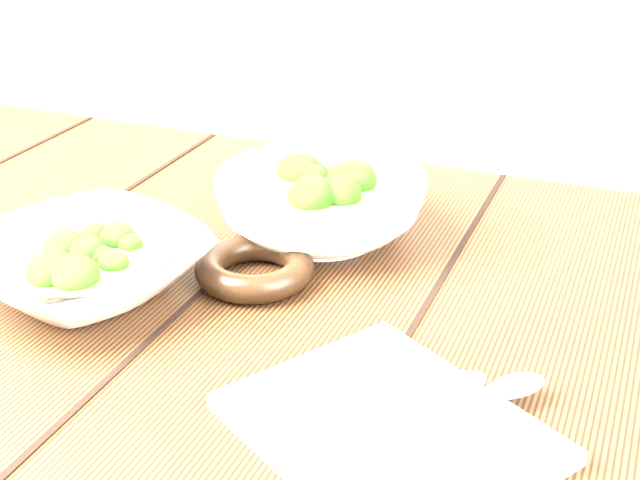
% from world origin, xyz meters
% --- Properties ---
extents(table, '(1.20, 0.80, 0.75)m').
position_xyz_m(table, '(0.00, 0.00, 0.63)').
color(table, '#382110').
rests_on(table, ground).
extents(soup_bowl_front, '(0.28, 0.28, 0.06)m').
position_xyz_m(soup_bowl_front, '(-0.12, -0.04, 0.78)').
color(soup_bowl_front, silver).
rests_on(soup_bowl_front, table).
extents(soup_bowl_back, '(0.26, 0.26, 0.08)m').
position_xyz_m(soup_bowl_back, '(0.04, 0.15, 0.79)').
color(soup_bowl_back, silver).
rests_on(soup_bowl_back, table).
extents(trivet, '(0.12, 0.12, 0.03)m').
position_xyz_m(trivet, '(0.02, 0.04, 0.76)').
color(trivet, black).
rests_on(trivet, table).
extents(napkin, '(0.27, 0.26, 0.01)m').
position_xyz_m(napkin, '(0.21, -0.13, 0.76)').
color(napkin, '#BFB49F').
rests_on(napkin, table).
extents(spoon_left, '(0.12, 0.15, 0.01)m').
position_xyz_m(spoon_left, '(0.22, -0.10, 0.76)').
color(spoon_left, '#B6B0A1').
rests_on(spoon_left, napkin).
extents(spoon_right, '(0.12, 0.15, 0.01)m').
position_xyz_m(spoon_right, '(0.26, -0.09, 0.76)').
color(spoon_right, '#B6B0A1').
rests_on(spoon_right, napkin).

